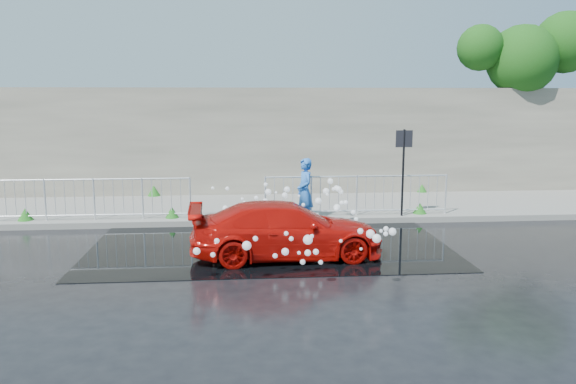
% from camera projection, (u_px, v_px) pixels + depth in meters
% --- Properties ---
extents(ground, '(90.00, 90.00, 0.00)m').
position_uv_depth(ground, '(249.00, 257.00, 11.89)').
color(ground, black).
rests_on(ground, ground).
extents(pavement, '(30.00, 4.00, 0.15)m').
position_uv_depth(pavement, '(246.00, 208.00, 16.79)').
color(pavement, gray).
rests_on(pavement, ground).
extents(curb, '(30.00, 0.25, 0.16)m').
position_uv_depth(curb, '(247.00, 222.00, 14.82)').
color(curb, gray).
rests_on(curb, ground).
extents(retaining_wall, '(30.00, 0.60, 3.50)m').
position_uv_depth(retaining_wall, '(245.00, 141.00, 18.65)').
color(retaining_wall, '#615C51').
rests_on(retaining_wall, pavement).
extents(puddle, '(8.00, 5.00, 0.01)m').
position_uv_depth(puddle, '(270.00, 244.00, 12.91)').
color(puddle, black).
rests_on(puddle, ground).
extents(sign_post, '(0.45, 0.06, 2.50)m').
position_uv_depth(sign_post, '(403.00, 158.00, 14.99)').
color(sign_post, black).
rests_on(sign_post, ground).
extents(tree, '(4.83, 2.39, 6.25)m').
position_uv_depth(tree, '(531.00, 54.00, 19.18)').
color(tree, '#332114').
rests_on(tree, ground).
extents(railing_left, '(5.05, 0.05, 1.10)m').
position_uv_depth(railing_left, '(94.00, 198.00, 14.73)').
color(railing_left, silver).
rests_on(railing_left, pavement).
extents(railing_right, '(5.05, 0.05, 1.10)m').
position_uv_depth(railing_right, '(357.00, 194.00, 15.30)').
color(railing_right, silver).
rests_on(railing_right, pavement).
extents(weeds, '(12.17, 3.93, 0.42)m').
position_uv_depth(weeds, '(239.00, 203.00, 16.19)').
color(weeds, '#1E4F15').
rests_on(weeds, pavement).
extents(water_spray, '(3.70, 5.73, 1.02)m').
position_uv_depth(water_spray, '(301.00, 212.00, 12.78)').
color(water_spray, white).
rests_on(water_spray, ground).
extents(red_car, '(4.12, 1.85, 1.17)m').
position_uv_depth(red_car, '(286.00, 230.00, 11.77)').
color(red_car, '#AA0B06').
rests_on(red_car, ground).
extents(person, '(0.56, 0.72, 1.76)m').
position_uv_depth(person, '(305.00, 191.00, 14.82)').
color(person, blue).
rests_on(person, ground).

